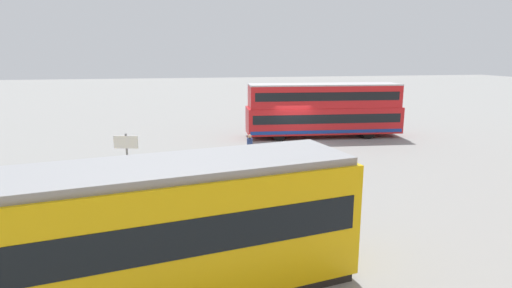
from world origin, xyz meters
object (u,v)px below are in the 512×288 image
object	(u,v)px
double_decker_bus	(323,110)
pedestrian_near_railing	(250,146)
tram_yellow	(99,239)
info_sign	(126,148)

from	to	relation	value
double_decker_bus	pedestrian_near_railing	distance (m)	9.16
tram_yellow	info_sign	xyz separation A→B (m)	(0.46, -10.39, -0.16)
pedestrian_near_railing	info_sign	bearing A→B (deg)	20.24
tram_yellow	info_sign	bearing A→B (deg)	-87.47
pedestrian_near_railing	info_sign	world-z (taller)	info_sign
double_decker_bus	tram_yellow	size ratio (longest dim) A/B	0.87
pedestrian_near_railing	info_sign	xyz separation A→B (m)	(6.38, 2.35, 0.71)
double_decker_bus	info_sign	xyz separation A→B (m)	(13.01, 8.59, -0.37)
double_decker_bus	tram_yellow	xyz separation A→B (m)	(12.55, 18.98, -0.21)
double_decker_bus	pedestrian_near_railing	size ratio (longest dim) A/B	7.10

